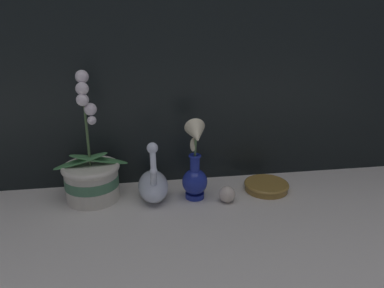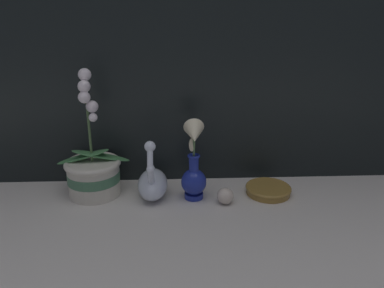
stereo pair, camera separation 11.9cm
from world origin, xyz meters
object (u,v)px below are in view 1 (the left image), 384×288
object	(u,v)px
blue_vase	(195,168)
glass_sphere	(227,194)
orchid_potted_plant	(91,175)
amber_dish	(266,186)
swan_figurine	(153,184)

from	to	relation	value
blue_vase	glass_sphere	world-z (taller)	blue_vase
orchid_potted_plant	glass_sphere	xyz separation A→B (m)	(0.42, -0.09, -0.06)
blue_vase	orchid_potted_plant	bearing A→B (deg)	171.21
amber_dish	swan_figurine	bearing A→B (deg)	-180.00
glass_sphere	amber_dish	world-z (taller)	glass_sphere
amber_dish	glass_sphere	bearing A→B (deg)	-158.10
swan_figurine	amber_dish	bearing A→B (deg)	0.00
orchid_potted_plant	amber_dish	xyz separation A→B (m)	(0.57, -0.02, -0.07)
orchid_potted_plant	glass_sphere	size ratio (longest dim) A/B	7.87
blue_vase	amber_dish	size ratio (longest dim) A/B	1.79
orchid_potted_plant	blue_vase	world-z (taller)	orchid_potted_plant
orchid_potted_plant	amber_dish	distance (m)	0.58
orchid_potted_plant	swan_figurine	distance (m)	0.20
swan_figurine	amber_dish	xyz separation A→B (m)	(0.38, 0.00, -0.03)
glass_sphere	blue_vase	bearing A→B (deg)	159.87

